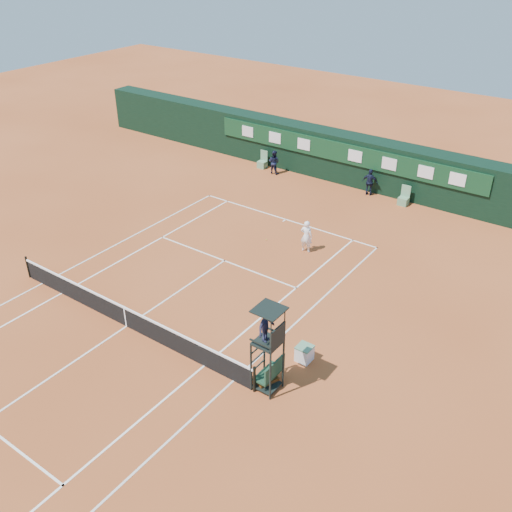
{
  "coord_description": "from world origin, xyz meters",
  "views": [
    {
      "loc": [
        15.07,
        -12.03,
        14.17
      ],
      "look_at": [
        2.18,
        6.0,
        1.2
      ],
      "focal_mm": 40.0,
      "sensor_mm": 36.0,
      "label": 1
    }
  ],
  "objects_px": {
    "player_bench": "(271,372)",
    "umpire_chair": "(267,332)",
    "cooler": "(304,353)",
    "tennis_net": "(125,316)",
    "player": "(306,236)"
  },
  "relations": [
    {
      "from": "umpire_chair",
      "to": "player",
      "type": "height_order",
      "value": "umpire_chair"
    },
    {
      "from": "umpire_chair",
      "to": "player_bench",
      "type": "relative_size",
      "value": 2.85
    },
    {
      "from": "player_bench",
      "to": "player",
      "type": "xyz_separation_m",
      "value": [
        -3.96,
        8.88,
        0.24
      ]
    },
    {
      "from": "tennis_net",
      "to": "umpire_chair",
      "type": "xyz_separation_m",
      "value": [
        6.65,
        0.4,
        1.95
      ]
    },
    {
      "from": "player_bench",
      "to": "player",
      "type": "bearing_deg",
      "value": 114.02
    },
    {
      "from": "umpire_chair",
      "to": "player_bench",
      "type": "height_order",
      "value": "umpire_chair"
    },
    {
      "from": "tennis_net",
      "to": "player_bench",
      "type": "xyz_separation_m",
      "value": [
        6.68,
        0.63,
        0.09
      ]
    },
    {
      "from": "tennis_net",
      "to": "umpire_chair",
      "type": "relative_size",
      "value": 3.77
    },
    {
      "from": "tennis_net",
      "to": "cooler",
      "type": "relative_size",
      "value": 20.0
    },
    {
      "from": "tennis_net",
      "to": "player",
      "type": "height_order",
      "value": "player"
    },
    {
      "from": "cooler",
      "to": "player_bench",
      "type": "bearing_deg",
      "value": -98.44
    },
    {
      "from": "player_bench",
      "to": "umpire_chair",
      "type": "bearing_deg",
      "value": -98.54
    },
    {
      "from": "umpire_chair",
      "to": "player",
      "type": "relative_size",
      "value": 2.03
    },
    {
      "from": "tennis_net",
      "to": "umpire_chair",
      "type": "bearing_deg",
      "value": 3.42
    },
    {
      "from": "player",
      "to": "cooler",
      "type": "bearing_deg",
      "value": 112.01
    }
  ]
}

